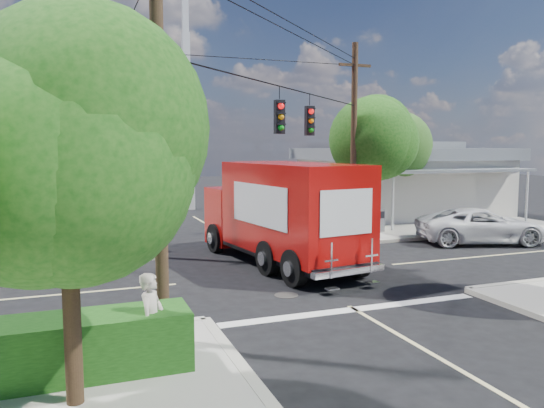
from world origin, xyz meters
TOP-DOWN VIEW (x-y plane):
  - ground at (0.00, 0.00)m, footprint 120.00×120.00m
  - sidewalk_ne at (10.88, 10.88)m, footprint 14.12×14.12m
  - road_markings at (0.00, -1.47)m, footprint 32.00×32.00m
  - building_ne at (12.50, 11.97)m, footprint 11.80×10.20m
  - radio_tower at (0.50, 20.00)m, footprint 0.80×0.80m
  - tree_sw_front at (-6.99, -7.54)m, footprint 3.88×3.78m
  - tree_ne_front at (7.21, 6.76)m, footprint 4.21×4.14m
  - tree_ne_back at (9.81, 8.96)m, footprint 3.77×3.66m
  - palm_nw_front at (-7.50, 7.50)m, footprint 3.01×3.08m
  - palm_nw_back at (-9.50, 9.00)m, footprint 3.01×3.08m
  - utility_poles at (-1.58, 1.60)m, footprint 12.00×10.68m
  - picket_fence at (-7.80, -5.60)m, footprint 5.94×0.06m
  - hedge_sw at (-8.00, -6.40)m, footprint 6.20×1.20m
  - vending_boxes at (6.50, 6.20)m, footprint 1.90×0.50m
  - delivery_truck at (0.18, 1.49)m, footprint 3.87×8.95m
  - parked_car at (10.22, 2.39)m, footprint 6.16×4.21m
  - pedestrian at (-5.61, -6.56)m, footprint 0.72×0.80m

SIDE VIEW (x-z plane):
  - ground at x=0.00m, z-range 0.00..0.00m
  - road_markings at x=0.00m, z-range 0.00..0.01m
  - sidewalk_ne at x=10.88m, z-range 0.00..0.14m
  - picket_fence at x=-7.80m, z-range 0.18..1.18m
  - hedge_sw at x=-8.00m, z-range 0.14..1.24m
  - vending_boxes at x=6.50m, z-range 0.14..1.24m
  - parked_car at x=10.22m, z-range 0.00..1.56m
  - pedestrian at x=-5.61m, z-range 0.14..1.98m
  - delivery_truck at x=0.18m, z-range 0.03..3.78m
  - building_ne at x=12.50m, z-range 0.07..4.57m
  - tree_ne_back at x=9.81m, z-range 1.27..7.10m
  - tree_sw_front at x=-6.99m, z-range 1.32..7.35m
  - palm_nw_back at x=-9.50m, z-range 2.08..7.27m
  - utility_poles at x=-1.58m, z-range 0.17..9.17m
  - tree_ne_front at x=7.21m, z-range 1.44..8.09m
  - palm_nw_front at x=-7.50m, z-range 2.25..7.84m
  - radio_tower at x=0.50m, z-range -2.86..14.14m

